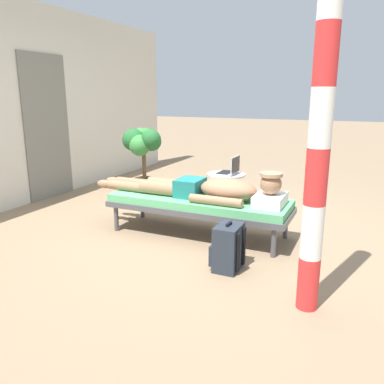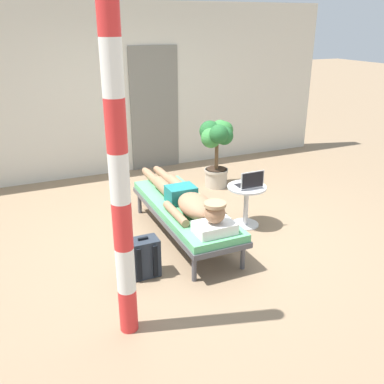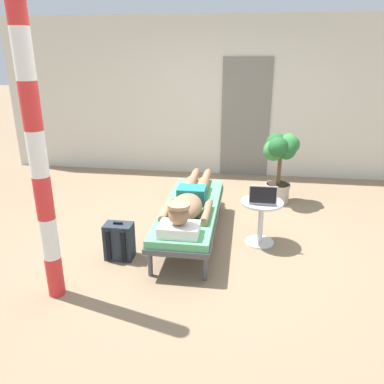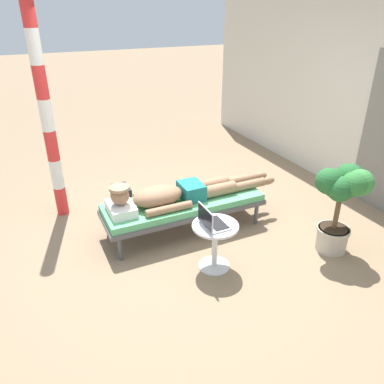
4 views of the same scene
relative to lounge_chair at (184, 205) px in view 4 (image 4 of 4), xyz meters
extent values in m
plane|color=#8C7256|center=(0.16, 0.00, -0.35)|extent=(40.00, 40.00, 0.00)
cube|color=beige|center=(0.00, 2.74, 1.00)|extent=(7.60, 0.20, 2.70)
cylinder|color=#4C4C51|center=(-0.28, 0.88, -0.21)|extent=(0.05, 0.05, 0.28)
cylinder|color=#4C4C51|center=(0.28, 0.88, -0.21)|extent=(0.05, 0.05, 0.28)
cylinder|color=#4C4C51|center=(-0.28, -0.88, -0.21)|extent=(0.05, 0.05, 0.28)
cylinder|color=#4C4C51|center=(0.28, -0.88, -0.21)|extent=(0.05, 0.05, 0.28)
cube|color=#4C4C51|center=(0.00, 0.00, -0.04)|extent=(0.65, 1.97, 0.06)
cube|color=#59B272|center=(0.00, 0.00, 0.03)|extent=(0.62, 1.93, 0.08)
cube|color=white|center=(0.00, -0.77, 0.13)|extent=(0.40, 0.28, 0.11)
sphere|color=#997051|center=(0.00, -0.77, 0.29)|extent=(0.21, 0.21, 0.21)
cylinder|color=tan|center=(0.00, -0.77, 0.38)|extent=(0.22, 0.22, 0.03)
ellipsoid|color=#997051|center=(0.00, -0.33, 0.19)|extent=(0.35, 0.60, 0.23)
cylinder|color=#997051|center=(-0.22, -0.28, 0.12)|extent=(0.09, 0.55, 0.09)
cylinder|color=#997051|center=(0.22, -0.28, 0.12)|extent=(0.09, 0.55, 0.09)
cube|color=#1E7272|center=(0.00, 0.10, 0.17)|extent=(0.33, 0.26, 0.19)
cylinder|color=#997051|center=(-0.09, 0.44, 0.15)|extent=(0.15, 0.42, 0.15)
cylinder|color=#997051|center=(-0.09, 0.87, 0.13)|extent=(0.11, 0.44, 0.11)
ellipsoid|color=#997051|center=(-0.09, 1.16, 0.12)|extent=(0.09, 0.20, 0.10)
cylinder|color=#997051|center=(0.09, 0.44, 0.15)|extent=(0.15, 0.42, 0.15)
cylinder|color=#997051|center=(0.09, 0.87, 0.13)|extent=(0.11, 0.44, 0.11)
ellipsoid|color=#997051|center=(0.09, 1.16, 0.12)|extent=(0.09, 0.20, 0.10)
cylinder|color=silver|center=(0.83, -0.01, -0.34)|extent=(0.34, 0.34, 0.02)
cylinder|color=silver|center=(0.83, -0.01, -0.09)|extent=(0.06, 0.06, 0.48)
cylinder|color=silver|center=(0.83, -0.01, 0.16)|extent=(0.48, 0.48, 0.02)
cube|color=silver|center=(0.83, -0.01, 0.19)|extent=(0.31, 0.22, 0.02)
cube|color=black|center=(0.83, 0.00, 0.20)|extent=(0.27, 0.15, 0.00)
cube|color=silver|center=(0.83, -0.13, 0.30)|extent=(0.31, 0.01, 0.21)
cube|color=black|center=(0.83, -0.14, 0.30)|extent=(0.29, 0.00, 0.19)
cube|color=#262D38|center=(-0.69, -0.58, -0.15)|extent=(0.30, 0.20, 0.40)
cube|color=#262D38|center=(-0.69, -0.46, -0.22)|extent=(0.23, 0.04, 0.18)
cube|color=black|center=(-0.77, -0.69, -0.15)|extent=(0.04, 0.02, 0.34)
cube|color=black|center=(-0.61, -0.69, -0.15)|extent=(0.04, 0.02, 0.34)
cube|color=black|center=(-0.69, -0.58, 0.07)|extent=(0.10, 0.02, 0.02)
cylinder|color=#BFB29E|center=(1.11, 1.35, -0.21)|extent=(0.34, 0.34, 0.28)
cylinder|color=#BFB29E|center=(1.11, 1.35, -0.09)|extent=(0.37, 0.37, 0.04)
cylinder|color=#332319|center=(1.11, 1.35, -0.06)|extent=(0.31, 0.31, 0.01)
cylinder|color=brown|center=(1.11, 1.35, 0.17)|extent=(0.06, 0.06, 0.46)
sphere|color=#2D7233|center=(1.24, 1.36, 0.53)|extent=(0.27, 0.27, 0.27)
sphere|color=#38843D|center=(1.22, 1.47, 0.52)|extent=(0.29, 0.29, 0.29)
sphere|color=#23602D|center=(1.06, 1.49, 0.51)|extent=(0.32, 0.32, 0.32)
sphere|color=#38843D|center=(1.01, 1.35, 0.44)|extent=(0.30, 0.30, 0.30)
sphere|color=#23602D|center=(1.06, 1.20, 0.53)|extent=(0.28, 0.28, 0.28)
sphere|color=#23602D|center=(1.17, 1.25, 0.48)|extent=(0.27, 0.27, 0.27)
cylinder|color=red|center=(-1.06, -1.31, -0.15)|extent=(0.15, 0.15, 0.38)
cylinder|color=white|center=(-1.06, -1.31, 0.23)|extent=(0.15, 0.15, 0.38)
cylinder|color=red|center=(-1.06, -1.31, 0.61)|extent=(0.15, 0.15, 0.38)
cylinder|color=white|center=(-1.06, -1.31, 1.00)|extent=(0.15, 0.15, 0.38)
cylinder|color=red|center=(-1.06, -1.31, 1.38)|extent=(0.15, 0.15, 0.38)
cylinder|color=white|center=(-1.06, -1.31, 1.76)|extent=(0.15, 0.15, 0.38)
cylinder|color=red|center=(-1.06, -1.31, 2.15)|extent=(0.15, 0.15, 0.38)
camera|label=1|loc=(-3.70, -1.61, 1.14)|focal=36.54mm
camera|label=2|loc=(-1.76, -4.15, 2.04)|focal=39.74mm
camera|label=3|loc=(0.62, -4.12, 1.78)|focal=35.77mm
camera|label=4|loc=(3.68, -1.62, 2.20)|focal=35.30mm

